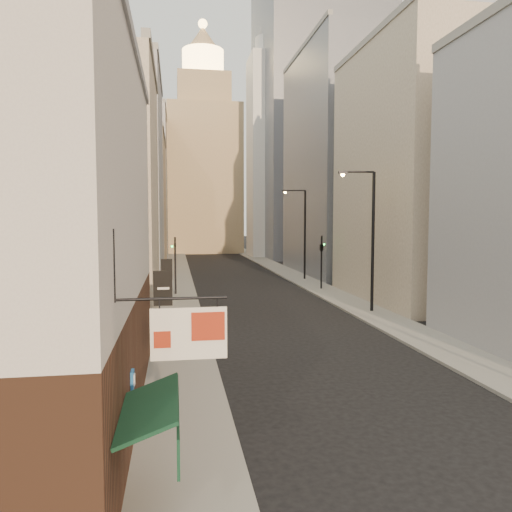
{
  "coord_description": "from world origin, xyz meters",
  "views": [
    {
      "loc": [
        -6.76,
        -7.38,
        6.55
      ],
      "look_at": [
        -2.47,
        19.0,
        4.55
      ],
      "focal_mm": 35.0,
      "sensor_mm": 36.0,
      "label": 1
    }
  ],
  "objects_px": {
    "white_tower": "(272,149)",
    "traffic_light_right": "(322,249)",
    "clock_tower": "(204,162)",
    "traffic_light_left": "(175,254)",
    "streetlamp_far": "(303,229)",
    "streetlamp_mid": "(369,233)"
  },
  "relations": [
    {
      "from": "white_tower",
      "to": "traffic_light_left",
      "type": "relative_size",
      "value": 8.3
    },
    {
      "from": "clock_tower",
      "to": "traffic_light_right",
      "type": "xyz_separation_m",
      "value": [
        7.45,
        -55.48,
        -13.83
      ]
    },
    {
      "from": "clock_tower",
      "to": "streetlamp_mid",
      "type": "bearing_deg",
      "value": -83.62
    },
    {
      "from": "white_tower",
      "to": "traffic_light_right",
      "type": "distance_m",
      "value": 44.19
    },
    {
      "from": "streetlamp_mid",
      "to": "traffic_light_right",
      "type": "distance_m",
      "value": 11.42
    },
    {
      "from": "streetlamp_far",
      "to": "traffic_light_right",
      "type": "xyz_separation_m",
      "value": [
        -0.17,
        -7.57,
        -1.68
      ]
    },
    {
      "from": "streetlamp_far",
      "to": "traffic_light_right",
      "type": "height_order",
      "value": "streetlamp_far"
    },
    {
      "from": "clock_tower",
      "to": "white_tower",
      "type": "bearing_deg",
      "value": -51.84
    },
    {
      "from": "streetlamp_far",
      "to": "traffic_light_right",
      "type": "bearing_deg",
      "value": -75.17
    },
    {
      "from": "traffic_light_left",
      "to": "traffic_light_right",
      "type": "height_order",
      "value": "same"
    },
    {
      "from": "streetlamp_mid",
      "to": "white_tower",
      "type": "bearing_deg",
      "value": 91.75
    },
    {
      "from": "clock_tower",
      "to": "traffic_light_left",
      "type": "bearing_deg",
      "value": -95.82
    },
    {
      "from": "streetlamp_mid",
      "to": "traffic_light_right",
      "type": "height_order",
      "value": "streetlamp_mid"
    },
    {
      "from": "white_tower",
      "to": "streetlamp_mid",
      "type": "xyz_separation_m",
      "value": [
        -3.54,
        -52.75,
        -13.01
      ]
    },
    {
      "from": "traffic_light_right",
      "to": "clock_tower",
      "type": "bearing_deg",
      "value": -67.79
    },
    {
      "from": "clock_tower",
      "to": "traffic_light_left",
      "type": "xyz_separation_m",
      "value": [
        -5.77,
        -56.63,
        -14.06
      ]
    },
    {
      "from": "traffic_light_left",
      "to": "traffic_light_right",
      "type": "distance_m",
      "value": 13.28
    },
    {
      "from": "white_tower",
      "to": "traffic_light_right",
      "type": "bearing_deg",
      "value": -94.89
    },
    {
      "from": "streetlamp_far",
      "to": "streetlamp_mid",
      "type": "bearing_deg",
      "value": -74.39
    },
    {
      "from": "traffic_light_left",
      "to": "traffic_light_right",
      "type": "bearing_deg",
      "value": -167.23
    },
    {
      "from": "streetlamp_mid",
      "to": "traffic_light_left",
      "type": "xyz_separation_m",
      "value": [
        -13.23,
        10.12,
        -2.02
      ]
    },
    {
      "from": "white_tower",
      "to": "traffic_light_right",
      "type": "height_order",
      "value": "white_tower"
    }
  ]
}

